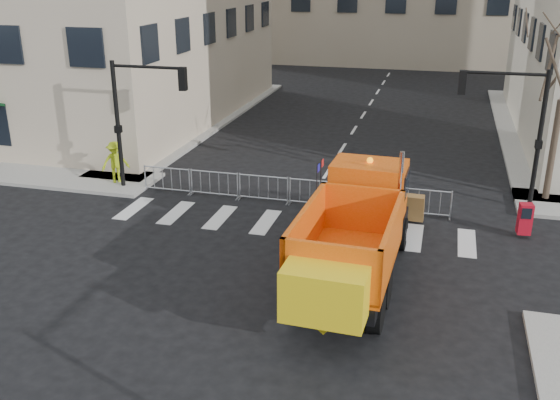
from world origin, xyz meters
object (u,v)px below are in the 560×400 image
(worker, at_px, (115,162))
(cop_b, at_px, (369,196))
(cop_c, at_px, (387,214))
(plow_truck, at_px, (355,232))
(newspaper_box, at_px, (525,219))
(cop_a, at_px, (378,198))

(worker, bearing_deg, cop_b, -42.09)
(cop_c, bearing_deg, cop_b, -117.90)
(plow_truck, height_order, newspaper_box, plow_truck)
(cop_a, distance_m, newspaper_box, 5.13)
(newspaper_box, bearing_deg, cop_b, 168.03)
(plow_truck, xyz_separation_m, cop_c, (0.59, 3.78, -0.86))
(newspaper_box, bearing_deg, worker, 168.66)
(plow_truck, distance_m, worker, 12.84)
(cop_b, bearing_deg, cop_c, 149.53)
(cop_b, bearing_deg, newspaper_box, -152.59)
(plow_truck, bearing_deg, worker, 63.25)
(cop_a, bearing_deg, newspaper_box, 148.42)
(plow_truck, distance_m, newspaper_box, 7.24)
(cop_a, height_order, worker, worker)
(plow_truck, bearing_deg, newspaper_box, -44.72)
(plow_truck, height_order, worker, plow_truck)
(plow_truck, height_order, cop_a, plow_truck)
(cop_a, bearing_deg, worker, -32.02)
(cop_c, bearing_deg, newspaper_box, 138.71)
(cop_a, distance_m, cop_b, 0.37)
(cop_c, relative_size, newspaper_box, 1.52)
(cop_a, height_order, cop_b, cop_b)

